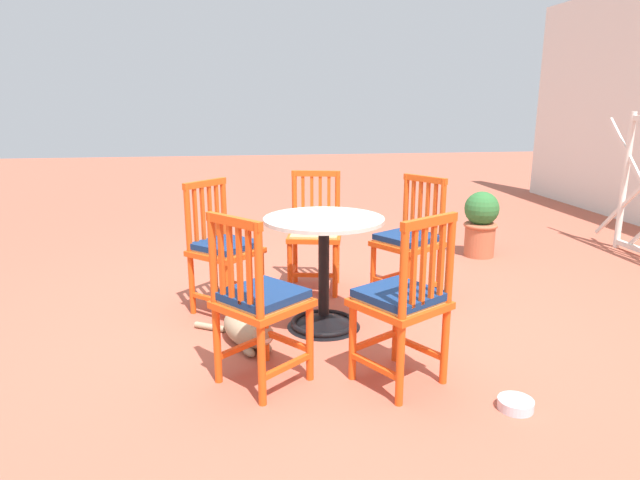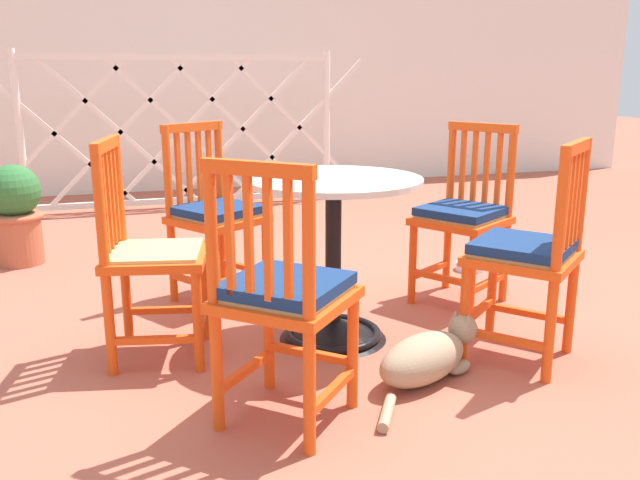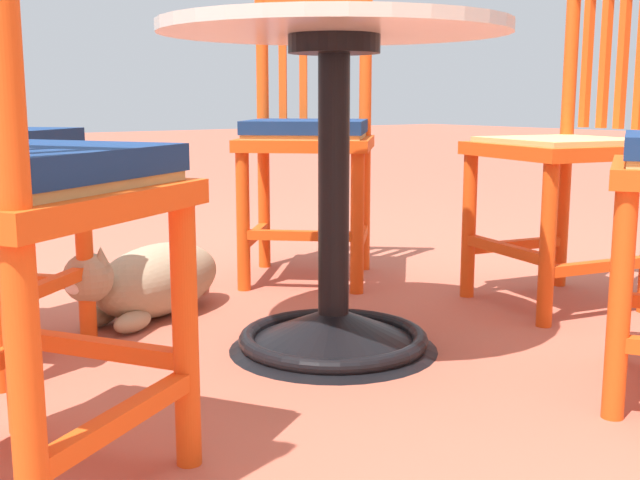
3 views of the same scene
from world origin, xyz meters
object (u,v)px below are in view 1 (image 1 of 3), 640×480
Objects in this scene: terracotta_planter at (481,222)px; pet_water_bowl at (516,404)px; orange_chair_facing_out at (223,249)px; tabby_cat at (247,331)px; orange_chair_near_fence at (409,242)px; orange_chair_by_planter at (259,302)px; orange_chair_tucked_in at (403,302)px; orange_chair_at_corner at (315,235)px; cafe_table at (324,285)px.

pet_water_bowl is at bearing -20.31° from terracotta_planter.
orange_chair_facing_out is 1.47× the size of terracotta_planter.
tabby_cat is (0.61, 0.14, -0.35)m from orange_chair_facing_out.
tabby_cat is 3.58× the size of pet_water_bowl.
pet_water_bowl is at bearing 2.66° from orange_chair_near_fence.
terracotta_planter is at bearing 159.69° from pet_water_bowl.
orange_chair_by_planter and orange_chair_tucked_in have the same top height.
orange_chair_near_fence is 0.74m from orange_chair_at_corner.
tabby_cat is (0.23, -0.50, -0.19)m from cafe_table.
orange_chair_at_corner reaches higher than terracotta_planter.
orange_chair_facing_out is 2.61m from terracotta_planter.
orange_chair_facing_out is at bearing -121.17° from cafe_table.
orange_chair_facing_out reaches higher than terracotta_planter.
orange_chair_at_corner is 1.82m from terracotta_planter.
pet_water_bowl is at bearing 69.72° from orange_chair_by_planter.
cafe_table is 0.83× the size of orange_chair_near_fence.
orange_chair_at_corner is at bearing 151.42° from tabby_cat.
orange_chair_near_fence is 1.00× the size of orange_chair_at_corner.
orange_chair_facing_out and orange_chair_tucked_in have the same top height.
terracotta_planter is at bearing 114.78° from orange_chair_facing_out.
orange_chair_facing_out is (-0.39, -0.64, 0.16)m from cafe_table.
tabby_cat is (-0.56, -0.78, -0.35)m from orange_chair_tucked_in.
cafe_table is 0.83m from orange_chair_by_planter.
orange_chair_facing_out is 1.00× the size of orange_chair_near_fence.
orange_chair_at_corner is 1.50× the size of tabby_cat.
orange_chair_facing_out is 1.50m from orange_chair_tucked_in.
orange_chair_near_fence is (-1.20, 0.40, 0.00)m from orange_chair_tucked_in.
orange_chair_tucked_in reaches higher than terracotta_planter.
pet_water_bowl is (1.90, 0.71, -0.41)m from orange_chair_at_corner.
terracotta_planter reaches higher than pet_water_bowl.
orange_chair_near_fence reaches higher than pet_water_bowl.
orange_chair_facing_out is 1.33m from orange_chair_near_fence.
orange_chair_at_corner is 1.47× the size of terracotta_planter.
orange_chair_by_planter is (0.68, -0.43, 0.16)m from cafe_table.
orange_chair_near_fence is 1.49m from terracotta_planter.
orange_chair_tucked_in is at bearing 8.69° from orange_chair_at_corner.
orange_chair_at_corner is 2.07m from pet_water_bowl.
pet_water_bowl is (0.90, 1.26, -0.07)m from tabby_cat.
tabby_cat is at bearing -65.52° from cafe_table.
tabby_cat is (-0.46, -0.06, -0.35)m from orange_chair_by_planter.
orange_chair_by_planter is 1.50× the size of tabby_cat.
orange_chair_at_corner is at bearing 161.74° from orange_chair_by_planter.
cafe_table is at bearing -49.39° from terracotta_planter.
terracotta_planter reaches higher than tabby_cat.
orange_chair_by_planter is 0.58m from tabby_cat.
orange_chair_facing_out is at bearing -60.61° from orange_chair_at_corner.
orange_chair_facing_out and orange_chair_near_fence have the same top height.
orange_chair_facing_out and orange_chair_at_corner have the same top height.
orange_chair_near_fence is (-0.02, 1.33, 0.00)m from orange_chair_facing_out.
orange_chair_by_planter is 1.00× the size of orange_chair_near_fence.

